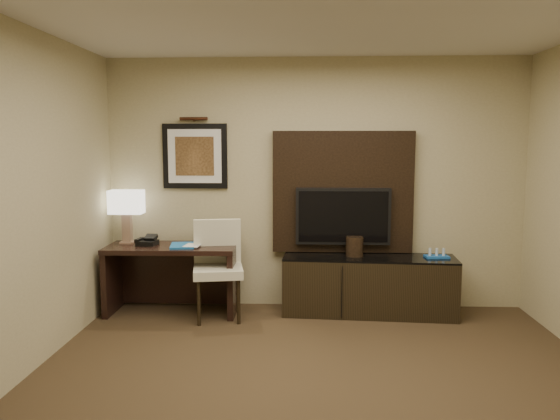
# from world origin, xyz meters

# --- Properties ---
(floor) EXTENTS (4.50, 5.00, 0.01)m
(floor) POSITION_xyz_m (0.00, 0.00, -0.01)
(floor) COLOR #372818
(floor) RESTS_ON ground
(wall_back) EXTENTS (4.50, 0.01, 2.70)m
(wall_back) POSITION_xyz_m (0.00, 2.50, 1.35)
(wall_back) COLOR tan
(wall_back) RESTS_ON floor
(wall_front) EXTENTS (4.50, 0.01, 2.70)m
(wall_front) POSITION_xyz_m (0.00, -2.50, 1.35)
(wall_front) COLOR tan
(wall_front) RESTS_ON floor
(desk) EXTENTS (1.36, 0.60, 0.72)m
(desk) POSITION_xyz_m (-1.50, 2.15, 0.36)
(desk) COLOR black
(desk) RESTS_ON floor
(credenza) EXTENTS (1.81, 0.61, 0.61)m
(credenza) POSITION_xyz_m (0.57, 2.20, 0.31)
(credenza) COLOR black
(credenza) RESTS_ON floor
(tv_wall_panel) EXTENTS (1.50, 0.12, 1.30)m
(tv_wall_panel) POSITION_xyz_m (0.30, 2.44, 1.27)
(tv_wall_panel) COLOR black
(tv_wall_panel) RESTS_ON wall_back
(tv) EXTENTS (1.00, 0.08, 0.60)m
(tv) POSITION_xyz_m (0.30, 2.34, 1.02)
(tv) COLOR black
(tv) RESTS_ON tv_wall_panel
(artwork) EXTENTS (0.70, 0.04, 0.70)m
(artwork) POSITION_xyz_m (-1.30, 2.48, 1.65)
(artwork) COLOR black
(artwork) RESTS_ON wall_back
(picture_light) EXTENTS (0.04, 0.04, 0.30)m
(picture_light) POSITION_xyz_m (-1.30, 2.44, 2.05)
(picture_light) COLOR #412214
(picture_light) RESTS_ON wall_back
(desk_chair) EXTENTS (0.58, 0.64, 1.02)m
(desk_chair) POSITION_xyz_m (-0.98, 1.97, 0.51)
(desk_chair) COLOR beige
(desk_chair) RESTS_ON floor
(table_lamp) EXTENTS (0.33, 0.19, 0.53)m
(table_lamp) POSITION_xyz_m (-2.01, 2.27, 0.99)
(table_lamp) COLOR #93735B
(table_lamp) RESTS_ON desk
(desk_phone) EXTENTS (0.22, 0.20, 0.10)m
(desk_phone) POSITION_xyz_m (-1.76, 2.16, 0.77)
(desk_phone) COLOR black
(desk_phone) RESTS_ON desk
(blue_folder) EXTENTS (0.29, 0.36, 0.02)m
(blue_folder) POSITION_xyz_m (-1.37, 2.10, 0.73)
(blue_folder) COLOR #1960A8
(blue_folder) RESTS_ON desk
(book) EXTENTS (0.17, 0.04, 0.22)m
(book) POSITION_xyz_m (-1.35, 2.09, 0.83)
(book) COLOR beige
(book) RESTS_ON desk
(ice_bucket) EXTENTS (0.22, 0.22, 0.20)m
(ice_bucket) POSITION_xyz_m (0.42, 2.23, 0.72)
(ice_bucket) COLOR black
(ice_bucket) RESTS_ON credenza
(minibar_tray) EXTENTS (0.25, 0.16, 0.09)m
(minibar_tray) POSITION_xyz_m (1.26, 2.18, 0.66)
(minibar_tray) COLOR #1B5BB1
(minibar_tray) RESTS_ON credenza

